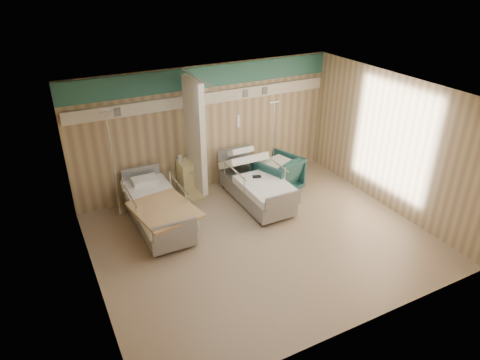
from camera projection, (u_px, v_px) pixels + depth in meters
name	position (u px, v px, depth m)	size (l,w,h in m)	color
ground	(262.00, 240.00, 8.11)	(6.00, 5.00, 0.00)	#A0846E
room_walls	(255.00, 144.00, 7.44)	(6.04, 5.04, 2.82)	tan
bed_right	(256.00, 189.00, 9.24)	(1.00, 2.16, 0.63)	white
bed_left	(158.00, 214.00, 8.35)	(1.00, 2.16, 0.63)	white
bedside_cabinet	(191.00, 179.00, 9.43)	(0.50, 0.48, 0.85)	#EEE295
visitor_armchair	(277.00, 175.00, 9.61)	(0.90, 0.93, 0.85)	#1B4544
waffle_blanket	(278.00, 156.00, 9.40)	(0.63, 0.56, 0.07)	white
iv_stand_right	(272.00, 165.00, 10.09)	(0.35, 0.35, 1.95)	silver
iv_stand_left	(117.00, 193.00, 8.81)	(0.39, 0.39, 2.19)	silver
call_remote	(257.00, 177.00, 9.02)	(0.17, 0.08, 0.04)	black
tan_blanket	(164.00, 210.00, 7.83)	(1.01, 1.27, 0.04)	tan
toiletry_bag	(195.00, 157.00, 9.30)	(0.19, 0.12, 0.11)	black
white_cup	(180.00, 158.00, 9.19)	(0.09, 0.09, 0.14)	white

